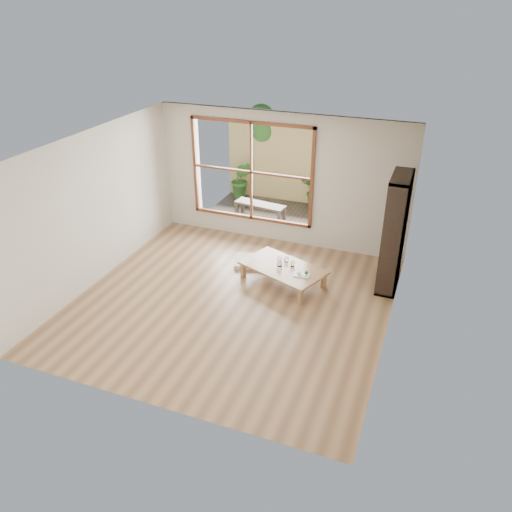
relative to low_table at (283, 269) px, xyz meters
The scene contains 15 objects.
ground 1.09m from the low_table, 123.57° to the right, with size 5.00×5.00×0.00m, color tan.
low_table is the anchor object (origin of this frame).
floor_cushion 0.94m from the low_table, 151.31° to the left, with size 0.54×0.54×0.08m, color white.
bookshelf 1.97m from the low_table, 18.68° to the left, with size 0.32×0.90×1.99m, color black.
glass_tall 0.13m from the low_table, behind, with size 0.08×0.08×0.15m, color silver.
glass_mid 0.19m from the low_table, 26.85° to the left, with size 0.07×0.07×0.09m, color silver.
glass_short 0.21m from the low_table, 89.27° to the left, with size 0.07×0.07×0.09m, color silver.
glass_small 0.24m from the low_table, 126.13° to the left, with size 0.06×0.06×0.08m, color silver.
food_tray 0.44m from the low_table, 22.20° to the right, with size 0.26×0.19×0.08m.
deck 2.94m from the low_table, 113.86° to the left, with size 2.80×2.00×0.05m, color #352C27.
garden_bench 2.73m from the low_table, 118.82° to the left, with size 1.17×0.49×0.36m.
bamboo_fence 3.91m from the low_table, 107.85° to the left, with size 2.80×0.06×1.80m, color tan.
shrub_right 3.32m from the low_table, 92.91° to the left, with size 0.88×0.77×0.98m, color #346224.
shrub_left 4.07m from the low_table, 122.62° to the left, with size 0.50×0.41×0.91m, color #346224.
garden_tree 4.60m from the low_table, 115.08° to the left, with size 1.04×0.85×2.22m.
Camera 1 is at (2.84, -6.33, 4.58)m, focal length 35.00 mm.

